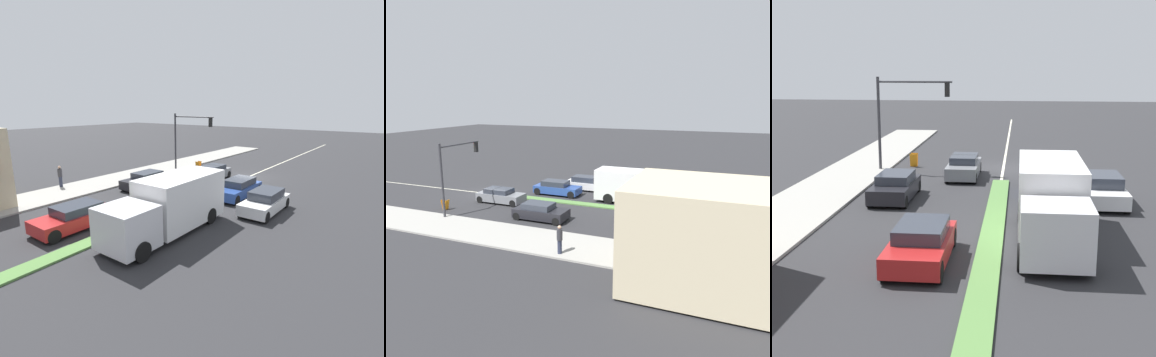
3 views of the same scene
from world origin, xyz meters
TOP-DOWN VIEW (x-y plane):
  - ground_plane at (0.00, 18.00)m, footprint 160.00×160.00m
  - lane_marking_center at (0.00, 0.00)m, footprint 0.16×60.00m
  - traffic_signal_main at (6.12, 1.53)m, footprint 4.59×0.34m
  - pedestrian at (10.40, 12.59)m, footprint 0.34×0.34m
  - warning_aframe_sign at (5.75, 0.01)m, footprint 0.45×0.53m
  - delivery_truck at (-2.20, 13.93)m, footprint 2.44×7.50m
  - sedan_dark at (5.00, 8.43)m, footprint 1.84×4.05m
  - coupe_blue at (-2.20, 6.33)m, footprint 1.78×4.36m
  - hatchback_red at (2.20, 16.64)m, footprint 1.91×4.23m
  - van_white at (-5.00, 8.20)m, footprint 1.81×4.17m
  - suv_grey at (2.20, 2.99)m, footprint 1.75×4.14m

SIDE VIEW (x-z plane):
  - ground_plane at x=0.00m, z-range 0.00..0.00m
  - lane_marking_center at x=0.00m, z-range 0.00..0.01m
  - warning_aframe_sign at x=5.75m, z-range 0.01..0.84m
  - sedan_dark at x=5.00m, z-range -0.02..1.25m
  - suv_grey at x=2.20m, z-range -0.02..1.25m
  - hatchback_red at x=2.20m, z-range -0.01..1.29m
  - coupe_blue at x=-2.20m, z-range -0.02..1.32m
  - van_white at x=-5.00m, z-range -0.03..1.35m
  - pedestrian at x=10.40m, z-range 0.17..1.87m
  - delivery_truck at x=-2.20m, z-range 0.03..2.90m
  - traffic_signal_main at x=6.12m, z-range 1.10..6.70m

